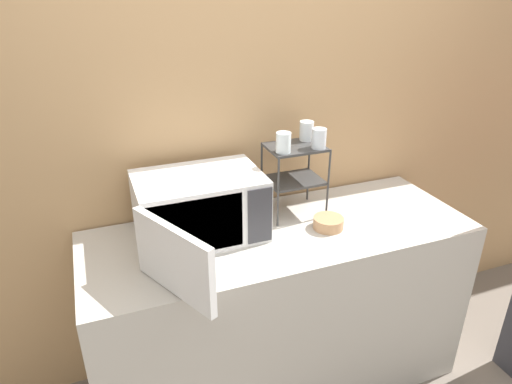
{
  "coord_description": "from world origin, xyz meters",
  "views": [
    {
      "loc": [
        -0.78,
        -1.35,
        1.99
      ],
      "look_at": [
        -0.11,
        0.37,
        1.12
      ],
      "focal_mm": 32.0,
      "sensor_mm": 36.0,
      "label": 1
    }
  ],
  "objects_px": {
    "dish_rack": "(294,165)",
    "glass_front_right": "(319,138)",
    "bowl": "(328,223)",
    "glass_front_left": "(283,143)",
    "microwave": "(199,209)",
    "glass_back_right": "(306,131)"
  },
  "relations": [
    {
      "from": "dish_rack",
      "to": "glass_front_right",
      "type": "height_order",
      "value": "glass_front_right"
    },
    {
      "from": "dish_rack",
      "to": "glass_front_left",
      "type": "xyz_separation_m",
      "value": [
        -0.09,
        -0.06,
        0.15
      ]
    },
    {
      "from": "glass_front_left",
      "to": "glass_back_right",
      "type": "height_order",
      "value": "same"
    },
    {
      "from": "dish_rack",
      "to": "microwave",
      "type": "bearing_deg",
      "value": -171.97
    },
    {
      "from": "dish_rack",
      "to": "glass_front_right",
      "type": "bearing_deg",
      "value": -34.99
    },
    {
      "from": "glass_back_right",
      "to": "glass_front_right",
      "type": "xyz_separation_m",
      "value": [
        0.0,
        -0.12,
        0.0
      ]
    },
    {
      "from": "dish_rack",
      "to": "glass_front_right",
      "type": "relative_size",
      "value": 3.78
    },
    {
      "from": "dish_rack",
      "to": "glass_back_right",
      "type": "height_order",
      "value": "glass_back_right"
    },
    {
      "from": "dish_rack",
      "to": "glass_front_left",
      "type": "height_order",
      "value": "glass_front_left"
    },
    {
      "from": "glass_front_right",
      "to": "dish_rack",
      "type": "bearing_deg",
      "value": 145.01
    },
    {
      "from": "microwave",
      "to": "glass_back_right",
      "type": "relative_size",
      "value": 8.33
    },
    {
      "from": "dish_rack",
      "to": "glass_back_right",
      "type": "xyz_separation_m",
      "value": [
        0.09,
        0.06,
        0.15
      ]
    },
    {
      "from": "dish_rack",
      "to": "glass_front_left",
      "type": "distance_m",
      "value": 0.18
    },
    {
      "from": "dish_rack",
      "to": "glass_front_right",
      "type": "xyz_separation_m",
      "value": [
        0.09,
        -0.06,
        0.15
      ]
    },
    {
      "from": "glass_front_right",
      "to": "bowl",
      "type": "bearing_deg",
      "value": -91.13
    },
    {
      "from": "glass_front_left",
      "to": "bowl",
      "type": "height_order",
      "value": "glass_front_left"
    },
    {
      "from": "glass_front_left",
      "to": "glass_back_right",
      "type": "xyz_separation_m",
      "value": [
        0.18,
        0.12,
        0.0
      ]
    },
    {
      "from": "bowl",
      "to": "dish_rack",
      "type": "bearing_deg",
      "value": 112.78
    },
    {
      "from": "microwave",
      "to": "glass_back_right",
      "type": "bearing_deg",
      "value": 12.59
    },
    {
      "from": "glass_front_right",
      "to": "bowl",
      "type": "relative_size",
      "value": 0.65
    },
    {
      "from": "glass_front_left",
      "to": "glass_front_right",
      "type": "distance_m",
      "value": 0.18
    },
    {
      "from": "microwave",
      "to": "bowl",
      "type": "height_order",
      "value": "microwave"
    }
  ]
}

